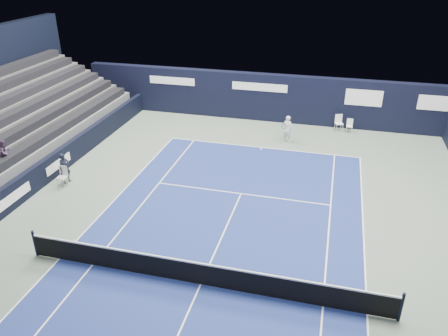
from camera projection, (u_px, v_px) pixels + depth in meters
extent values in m
plane|color=#58695C|center=(216.00, 250.00, 16.66)|extent=(48.00, 48.00, 0.00)
cube|color=navy|center=(201.00, 285.00, 14.93)|extent=(10.97, 23.77, 0.01)
cube|color=white|center=(339.00, 124.00, 27.33)|extent=(0.57, 0.56, 0.04)
cube|color=white|center=(339.00, 118.00, 27.38)|extent=(0.44, 0.18, 0.54)
cylinder|color=white|center=(341.00, 126.00, 27.61)|extent=(0.03, 0.03, 0.48)
cylinder|color=white|center=(335.00, 126.00, 27.58)|extent=(0.03, 0.03, 0.48)
cylinder|color=white|center=(343.00, 128.00, 27.28)|extent=(0.03, 0.03, 0.48)
cylinder|color=white|center=(336.00, 128.00, 27.26)|extent=(0.03, 0.03, 0.48)
cube|color=white|center=(349.00, 126.00, 27.14)|extent=(0.38, 0.36, 0.04)
cube|color=white|center=(350.00, 122.00, 27.18)|extent=(0.37, 0.03, 0.44)
cylinder|color=white|center=(352.00, 129.00, 27.33)|extent=(0.02, 0.02, 0.39)
cylinder|color=white|center=(346.00, 128.00, 27.39)|extent=(0.02, 0.02, 0.39)
cylinder|color=white|center=(352.00, 130.00, 27.06)|extent=(0.02, 0.02, 0.39)
cylinder|color=white|center=(346.00, 130.00, 27.13)|extent=(0.02, 0.02, 0.39)
cube|color=silver|center=(62.00, 177.00, 20.95)|extent=(0.44, 0.42, 0.04)
cube|color=silver|center=(63.00, 170.00, 21.00)|extent=(0.44, 0.03, 0.52)
cylinder|color=silver|center=(68.00, 180.00, 21.17)|extent=(0.03, 0.03, 0.46)
cylinder|color=silver|center=(61.00, 179.00, 21.26)|extent=(0.03, 0.03, 0.46)
cylinder|color=silver|center=(64.00, 184.00, 20.86)|extent=(0.03, 0.03, 0.46)
cylinder|color=silver|center=(57.00, 183.00, 20.95)|extent=(0.03, 0.03, 0.46)
imported|color=black|center=(65.00, 168.00, 21.17)|extent=(0.55, 0.65, 1.53)
cube|color=white|center=(262.00, 147.00, 25.20)|extent=(10.97, 0.06, 0.00)
cube|color=white|center=(367.00, 315.00, 13.70)|extent=(0.06, 23.77, 0.00)
cube|color=white|center=(59.00, 259.00, 16.16)|extent=(0.06, 23.77, 0.00)
cube|color=white|center=(323.00, 307.00, 14.01)|extent=(0.06, 23.77, 0.00)
cube|color=white|center=(92.00, 265.00, 15.85)|extent=(0.06, 23.77, 0.00)
cube|color=white|center=(241.00, 194.00, 20.46)|extent=(8.23, 0.06, 0.00)
cube|color=white|center=(201.00, 284.00, 14.93)|extent=(0.06, 12.80, 0.00)
cube|color=white|center=(261.00, 148.00, 25.07)|extent=(0.06, 0.30, 0.00)
cylinder|color=black|center=(401.00, 307.00, 13.25)|extent=(0.10, 0.10, 1.10)
cylinder|color=black|center=(35.00, 243.00, 16.12)|extent=(0.10, 0.10, 1.10)
cube|color=black|center=(200.00, 274.00, 14.73)|extent=(12.80, 0.03, 0.86)
cube|color=white|center=(200.00, 264.00, 14.52)|extent=(12.80, 0.05, 0.06)
cube|color=black|center=(275.00, 98.00, 28.49)|extent=(26.00, 0.60, 3.10)
cube|color=silver|center=(172.00, 81.00, 29.45)|extent=(3.20, 0.02, 0.50)
cube|color=silver|center=(259.00, 87.00, 28.10)|extent=(3.60, 0.02, 0.50)
cube|color=silver|center=(364.00, 98.00, 26.74)|extent=(2.20, 0.02, 1.00)
cube|color=silver|center=(434.00, 103.00, 25.84)|extent=(1.80, 0.02, 0.90)
cube|color=black|center=(56.00, 164.00, 21.98)|extent=(0.30, 22.00, 1.20)
cube|color=silver|center=(12.00, 198.00, 18.91)|extent=(0.02, 2.40, 0.45)
cube|color=silver|center=(59.00, 164.00, 21.94)|extent=(0.02, 2.00, 0.45)
cube|color=#545557|center=(56.00, 150.00, 22.87)|extent=(0.90, 16.00, 1.65)
cube|color=#454547|center=(40.00, 145.00, 22.97)|extent=(0.90, 16.00, 2.10)
cube|color=#545457|center=(25.00, 139.00, 23.07)|extent=(0.90, 16.00, 2.55)
cube|color=#48484B|center=(9.00, 133.00, 23.18)|extent=(0.90, 16.00, 3.00)
cube|color=black|center=(53.00, 132.00, 22.41)|extent=(0.63, 15.20, 0.40)
cube|color=black|center=(36.00, 122.00, 22.41)|extent=(0.63, 15.20, 0.40)
cube|color=black|center=(19.00, 113.00, 22.41)|extent=(0.63, 15.20, 0.40)
cube|color=black|center=(2.00, 103.00, 22.41)|extent=(0.63, 15.20, 0.40)
imported|color=#402A46|center=(5.00, 152.00, 19.29)|extent=(0.51, 0.62, 1.16)
imported|color=white|center=(288.00, 129.00, 25.66)|extent=(0.70, 0.59, 1.62)
cylinder|color=black|center=(285.00, 126.00, 25.32)|extent=(0.03, 0.29, 0.13)
torus|color=black|center=(284.00, 126.00, 25.06)|extent=(0.30, 0.13, 0.29)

